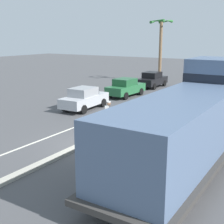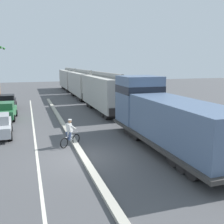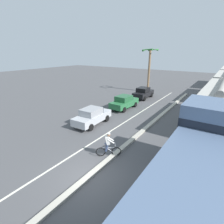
{
  "view_description": "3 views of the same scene",
  "coord_description": "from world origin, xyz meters",
  "views": [
    {
      "loc": [
        9.02,
        -12.04,
        5.3
      ],
      "look_at": [
        -0.26,
        2.57,
        1.06
      ],
      "focal_mm": 50.0,
      "sensor_mm": 36.0,
      "label": 1
    },
    {
      "loc": [
        -2.7,
        -13.54,
        5.18
      ],
      "look_at": [
        3.16,
        4.51,
        1.57
      ],
      "focal_mm": 42.0,
      "sensor_mm": 36.0,
      "label": 2
    },
    {
      "loc": [
        5.6,
        -6.02,
        6.73
      ],
      "look_at": [
        -3.42,
        7.28,
        1.11
      ],
      "focal_mm": 28.0,
      "sensor_mm": 36.0,
      "label": 3
    }
  ],
  "objects": [
    {
      "name": "cyclist",
      "position": [
        -0.33,
        2.28,
        0.82
      ],
      "size": [
        1.41,
        1.07,
        1.71
      ],
      "color": "black",
      "rests_on": "ground"
    },
    {
      "name": "ground_plane",
      "position": [
        0.0,
        0.0,
        0.0
      ],
      "size": [
        120.0,
        120.0,
        0.0
      ],
      "primitive_type": "plane",
      "color": "#4C4C4F"
    },
    {
      "name": "median_curb",
      "position": [
        0.0,
        6.0,
        0.08
      ],
      "size": [
        0.36,
        36.0,
        0.16
      ],
      "primitive_type": "cube",
      "color": "#B2AD9E",
      "rests_on": "ground"
    },
    {
      "name": "parked_car_green",
      "position": [
        -4.73,
        11.89,
        0.82
      ],
      "size": [
        1.98,
        4.27,
        1.62
      ],
      "color": "#286B3D",
      "rests_on": "ground"
    },
    {
      "name": "palm_tree_near",
      "position": [
        -6.13,
        22.43,
        5.03
      ],
      "size": [
        2.23,
        2.38,
        7.25
      ],
      "color": "#846647",
      "rests_on": "ground"
    },
    {
      "name": "parked_car_silver",
      "position": [
        -4.8,
        5.9,
        0.82
      ],
      "size": [
        1.97,
        4.27,
        1.62
      ],
      "color": "#B7BABF",
      "rests_on": "ground"
    },
    {
      "name": "lane_stripe",
      "position": [
        -2.4,
        6.0,
        0.0
      ],
      "size": [
        0.14,
        36.0,
        0.01
      ],
      "primitive_type": "cube",
      "color": "silver",
      "rests_on": "ground"
    },
    {
      "name": "hopper_car_lead",
      "position": [
        5.17,
        12.75,
        2.08
      ],
      "size": [
        2.9,
        10.6,
        4.18
      ],
      "color": "#AFACA4",
      "rests_on": "ground"
    },
    {
      "name": "parked_car_black",
      "position": [
        -4.91,
        17.85,
        0.82
      ],
      "size": [
        1.84,
        4.2,
        1.62
      ],
      "color": "black",
      "rests_on": "ground"
    },
    {
      "name": "locomotive",
      "position": [
        5.17,
        0.6,
        1.8
      ],
      "size": [
        3.1,
        11.61,
        4.2
      ],
      "color": "slate",
      "rests_on": "ground"
    }
  ]
}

